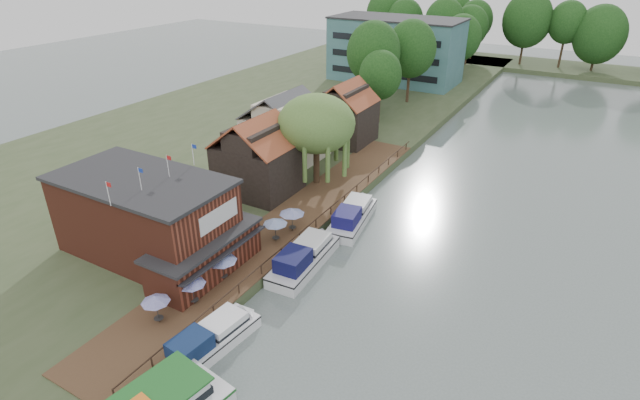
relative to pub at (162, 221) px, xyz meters
The scene contains 25 objects.
ground 14.79m from the pub, ahead, with size 260.00×260.00×0.00m, color #54615D.
land_bank 39.61m from the pub, 113.96° to the left, with size 50.00×140.00×1.00m, color #384728.
quay_deck 13.04m from the pub, 61.39° to the left, with size 6.00×50.00×0.10m, color #47301E.
quay_rail 14.76m from the pub, 52.89° to the left, with size 0.20×49.00×1.00m, color black, non-canonical shape.
pub is the anchor object (origin of this frame).
hotel_block 71.49m from the pub, 96.43° to the left, with size 25.40×12.40×12.30m, color #38666B, non-canonical shape.
cottage_a 15.05m from the pub, 93.81° to the left, with size 8.60×7.60×8.50m, color black, non-canonical shape.
cottage_b 25.33m from the pub, 99.09° to the left, with size 9.60×8.60×8.50m, color beige, non-canonical shape.
cottage_c 34.01m from the pub, 90.00° to the left, with size 7.60×7.60×8.50m, color black, non-canonical shape.
willow 20.36m from the pub, 80.07° to the left, with size 8.60×8.60×10.43m, color #476B2D, non-canonical shape.
umbrella_0 9.09m from the pub, 48.81° to the right, with size 2.09×2.09×2.38m, color navy, non-canonical shape.
umbrella_1 7.89m from the pub, 29.69° to the right, with size 2.14×2.14×2.38m, color #1A1D93, non-canonical shape.
umbrella_2 6.90m from the pub, ahead, with size 2.46×2.46×2.38m, color navy, non-canonical shape.
umbrella_3 9.97m from the pub, 45.56° to the left, with size 2.27×2.27×2.38m, color navy, non-canonical shape.
umbrella_4 11.92m from the pub, 52.79° to the left, with size 2.42×2.42×2.38m, color navy, non-canonical shape.
cruiser_0 12.19m from the pub, 30.87° to the right, with size 2.97×9.19×2.20m, color white, non-canonical shape.
cruiser_1 12.47m from the pub, 30.17° to the left, with size 3.31×10.23×2.49m, color silver, non-canonical shape.
cruiser_2 18.78m from the pub, 54.88° to the left, with size 3.23×9.99×2.43m, color silver, non-canonical shape.
swan 13.84m from the pub, 41.56° to the right, with size 0.44×0.44×0.44m, color white.
bank_tree_0 44.35m from the pub, 89.47° to the left, with size 6.45×6.45×11.03m, color #143811, non-canonical shape.
bank_tree_1 49.63m from the pub, 93.65° to the left, with size 8.55×8.55×14.42m, color #143811, non-canonical shape.
bank_tree_2 57.44m from the pub, 89.80° to the left, with size 8.43×8.43×13.96m, color #143811, non-canonical shape.
bank_tree_3 80.44m from the pub, 88.31° to the left, with size 8.04×8.04×12.64m, color #143811, non-canonical shape.
bank_tree_4 89.09m from the pub, 92.60° to the left, with size 8.67×8.67×14.76m, color #143811, non-canonical shape.
bank_tree_5 93.96m from the pub, 89.74° to the left, with size 8.20×8.20×13.11m, color #143811, non-canonical shape.
Camera 1 is at (16.08, -26.31, 25.50)m, focal length 28.00 mm.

